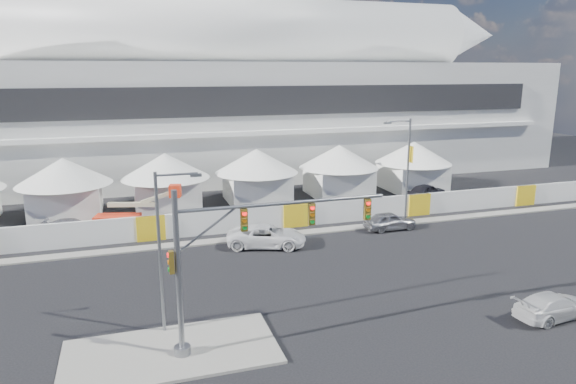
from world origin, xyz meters
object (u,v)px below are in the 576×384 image
object	(u,v)px
lot_car_b	(426,192)
lot_car_c	(72,226)
boom_lift	(126,216)
sedan_silver	(390,221)
pickup_curb	(267,236)
streetlight_median	(164,242)
pickup_near	(553,306)
traffic_mast	(224,261)
streetlight_curb	(406,164)

from	to	relation	value
lot_car_b	lot_car_c	distance (m)	34.14
boom_lift	sedan_silver	bearing A→B (deg)	-4.36
pickup_curb	streetlight_median	world-z (taller)	streetlight_median
pickup_curb	lot_car_b	xyz separation A→B (m)	(19.67, 9.14, -0.00)
pickup_near	lot_car_b	size ratio (longest dim) A/B	0.98
pickup_curb	traffic_mast	size ratio (longest dim) A/B	0.57
traffic_mast	boom_lift	bearing A→B (deg)	101.33
streetlight_curb	streetlight_median	bearing A→B (deg)	-147.78
pickup_curb	lot_car_c	xyz separation A→B (m)	(-14.45, 7.82, -0.20)
streetlight_curb	boom_lift	world-z (taller)	streetlight_curb
boom_lift	lot_car_b	bearing A→B (deg)	16.36
lot_car_b	streetlight_curb	bearing A→B (deg)	113.23
streetlight_curb	sedan_silver	bearing A→B (deg)	-147.54
pickup_near	streetlight_curb	size ratio (longest dim) A/B	0.52
lot_car_c	traffic_mast	xyz separation A→B (m)	(8.72, -21.59, 3.91)
pickup_near	traffic_mast	bearing A→B (deg)	77.48
streetlight_median	boom_lift	size ratio (longest dim) A/B	1.10
streetlight_median	pickup_near	bearing A→B (deg)	-13.07
lot_car_c	streetlight_curb	size ratio (longest dim) A/B	0.47
pickup_curb	lot_car_c	world-z (taller)	pickup_curb
pickup_near	streetlight_median	distance (m)	21.02
pickup_curb	traffic_mast	distance (m)	15.37
lot_car_b	pickup_curb	bearing A→B (deg)	92.15
lot_car_b	streetlight_curb	xyz separation A→B (m)	(-6.70, -6.94, 4.49)
boom_lift	streetlight_median	bearing A→B (deg)	-69.67
lot_car_c	traffic_mast	size ratio (longest dim) A/B	0.41
pickup_curb	pickup_near	xyz separation A→B (m)	(11.82, -15.83, -0.14)
pickup_near	streetlight_curb	world-z (taller)	streetlight_curb
pickup_near	lot_car_b	world-z (taller)	lot_car_b
pickup_near	lot_car_c	bearing A→B (deg)	42.16
lot_car_c	streetlight_curb	xyz separation A→B (m)	(27.41, -5.63, 4.69)
traffic_mast	pickup_near	bearing A→B (deg)	-6.68
sedan_silver	streetlight_median	xyz separation A→B (m)	(-19.27, -12.13, 4.14)
sedan_silver	lot_car_c	bearing A→B (deg)	75.00
pickup_curb	boom_lift	world-z (taller)	boom_lift
pickup_near	traffic_mast	xyz separation A→B (m)	(-17.54, 2.06, 3.85)
streetlight_median	boom_lift	distance (m)	19.94
traffic_mast	streetlight_curb	distance (m)	24.59
pickup_near	streetlight_median	size ratio (longest dim) A/B	0.57
traffic_mast	boom_lift	xyz separation A→B (m)	(-4.42, 22.07, -3.53)
streetlight_median	lot_car_c	bearing A→B (deg)	108.09
pickup_curb	boom_lift	bearing A→B (deg)	69.15
pickup_near	streetlight_curb	bearing A→B (deg)	-9.48
traffic_mast	streetlight_curb	size ratio (longest dim) A/B	1.14
pickup_curb	streetlight_curb	size ratio (longest dim) A/B	0.65
lot_car_b	streetlight_median	world-z (taller)	streetlight_median
pickup_curb	traffic_mast	bearing A→B (deg)	175.84
streetlight_median	lot_car_b	bearing A→B (deg)	36.04
lot_car_b	sedan_silver	bearing A→B (deg)	110.64
lot_car_b	boom_lift	world-z (taller)	boom_lift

